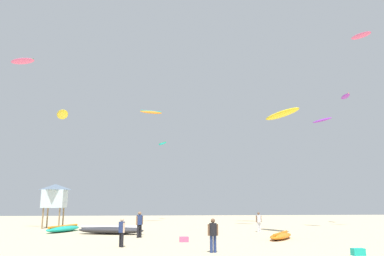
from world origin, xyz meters
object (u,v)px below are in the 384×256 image
(person_left, at_px, (122,230))
(kite_grounded_mid, at_px, (63,229))
(kite_aloft_6, at_px, (62,115))
(person_midground, at_px, (139,222))
(kite_aloft_7, at_px, (282,114))
(gear_bag, at_px, (184,239))
(kite_aloft_4, at_px, (361,36))
(kite_aloft_1, at_px, (345,96))
(kite_aloft_2, at_px, (23,61))
(lifeguard_tower, at_px, (55,196))
(kite_grounded_far, at_px, (281,236))
(person_right, at_px, (259,220))
(kite_aloft_3, at_px, (162,144))
(cooler_box, at_px, (358,252))
(kite_grounded_near, at_px, (111,230))
(kite_aloft_0, at_px, (322,120))
(person_foreground, at_px, (213,233))
(kite_aloft_5, at_px, (151,112))

(person_left, distance_m, kite_grounded_mid, 12.74)
(kite_grounded_mid, xyz_separation_m, kite_aloft_6, (-0.52, -0.89, 9.52))
(person_midground, relative_size, kite_aloft_7, 0.39)
(person_left, distance_m, gear_bag, 4.33)
(kite_aloft_4, bearing_deg, kite_grounded_mid, 179.41)
(person_left, height_order, kite_aloft_1, kite_aloft_1)
(kite_aloft_2, bearing_deg, lifeguard_tower, 48.34)
(kite_grounded_far, bearing_deg, person_right, 87.87)
(gear_bag, bearing_deg, kite_aloft_4, 25.64)
(kite_aloft_3, bearing_deg, kite_grounded_far, -75.56)
(cooler_box, xyz_separation_m, kite_aloft_4, (10.83, 15.42, 18.54))
(kite_grounded_near, distance_m, kite_grounded_mid, 5.02)
(cooler_box, distance_m, kite_aloft_0, 21.83)
(person_foreground, distance_m, kite_aloft_1, 31.62)
(person_right, relative_size, kite_aloft_1, 0.68)
(kite_aloft_7, bearing_deg, person_foreground, -126.14)
(person_foreground, xyz_separation_m, kite_aloft_4, (17.27, 13.80, 17.76))
(person_midground, distance_m, person_left, 5.54)
(kite_grounded_far, height_order, kite_aloft_1, kite_aloft_1)
(person_left, bearing_deg, kite_aloft_7, 172.78)
(cooler_box, distance_m, kite_aloft_6, 24.75)
(person_foreground, xyz_separation_m, kite_grounded_near, (-6.18, 11.32, -0.63))
(person_right, height_order, kite_aloft_3, kite_aloft_3)
(kite_grounded_near, xyz_separation_m, kite_aloft_4, (23.45, 2.47, 18.39))
(kite_aloft_4, bearing_deg, kite_grounded_near, -173.98)
(person_midground, height_order, kite_grounded_mid, person_midground)
(kite_aloft_6, bearing_deg, gear_bag, -39.64)
(person_midground, bearing_deg, kite_grounded_near, -0.04)
(person_midground, height_order, kite_aloft_2, kite_aloft_2)
(person_right, distance_m, cooler_box, 13.85)
(kite_aloft_1, xyz_separation_m, kite_aloft_6, (-30.06, -7.93, -4.83))
(person_left, distance_m, kite_aloft_0, 24.69)
(person_midground, xyz_separation_m, kite_grounded_near, (-2.30, 3.11, -0.72))
(person_left, height_order, kite_aloft_7, kite_aloft_7)
(person_foreground, relative_size, kite_aloft_4, 0.81)
(person_foreground, relative_size, kite_grounded_near, 0.29)
(lifeguard_tower, distance_m, kite_aloft_4, 34.00)
(kite_aloft_2, xyz_separation_m, kite_aloft_5, (11.91, 11.57, -1.76))
(kite_aloft_4, bearing_deg, kite_aloft_0, 146.12)
(lifeguard_tower, bearing_deg, kite_aloft_1, 4.13)
(kite_aloft_1, height_order, kite_aloft_6, kite_aloft_1)
(cooler_box, bearing_deg, person_right, 92.97)
(person_foreground, relative_size, kite_aloft_5, 0.54)
(person_right, bearing_deg, kite_aloft_5, 14.04)
(person_foreground, xyz_separation_m, kite_aloft_6, (-10.90, 13.19, 8.84))
(person_foreground, relative_size, kite_grounded_mid, 0.34)
(gear_bag, relative_size, kite_aloft_7, 0.12)
(person_midground, height_order, kite_aloft_7, kite_aloft_7)
(kite_aloft_6, bearing_deg, kite_aloft_1, 14.78)
(person_right, relative_size, kite_grounded_mid, 0.34)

